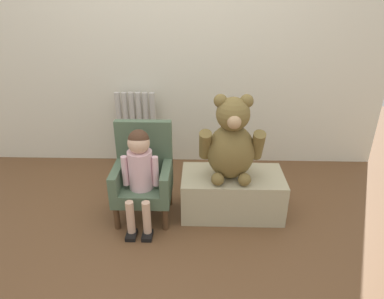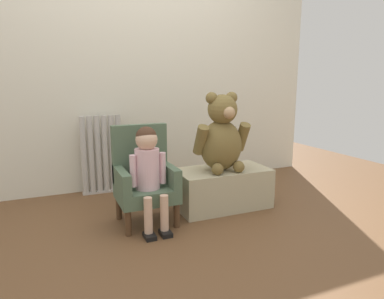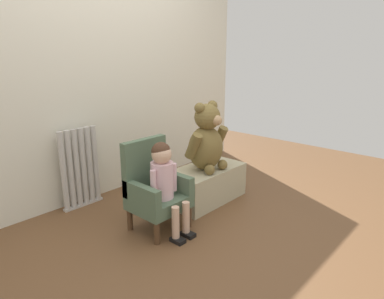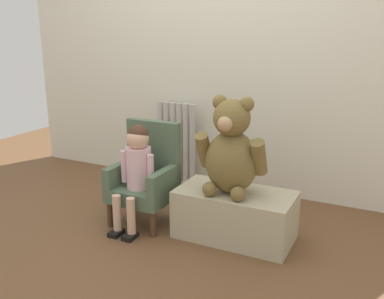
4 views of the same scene
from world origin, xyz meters
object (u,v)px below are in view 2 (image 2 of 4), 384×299
Objects in this scene: child_armchair at (144,178)px; radiator at (102,155)px; large_teddy_bear at (222,137)px; child_figure at (148,163)px; low_bench at (222,188)px.

radiator is at bearing 103.14° from child_armchair.
child_armchair is 1.14× the size of large_teddy_bear.
large_teddy_bear reaches higher than child_figure.
child_armchair is 0.94× the size of low_bench.
large_teddy_bear reaches higher than low_bench.
child_figure reaches higher than child_armchair.
radiator is 0.95× the size of low_bench.
child_armchair is 0.99× the size of child_figure.
child_armchair is 0.68m from large_teddy_bear.
child_armchair is at bearing 179.97° from large_teddy_bear.
low_bench is at bearing 11.70° from child_figure.
large_teddy_bear is (0.62, -0.00, 0.26)m from child_armchair.
low_bench is at bearing 2.04° from child_armchair.
radiator is 1.13m from low_bench.
child_figure is 0.65m from large_teddy_bear.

